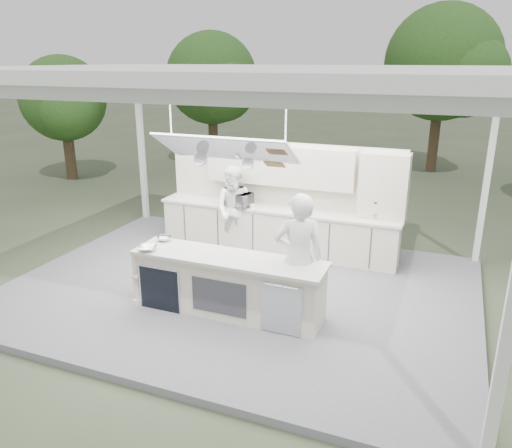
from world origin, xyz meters
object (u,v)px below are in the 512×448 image
at_px(demo_island, 227,284).
at_px(sous_chef, 236,210).
at_px(head_chef, 298,258).
at_px(back_counter, 276,229).

xyz_separation_m(demo_island, sous_chef, (-0.95, 2.46, 0.43)).
xyz_separation_m(demo_island, head_chef, (1.09, 0.21, 0.54)).
height_order(demo_island, sous_chef, sous_chef).
xyz_separation_m(demo_island, back_counter, (-0.18, 2.81, 0.00)).
relative_size(demo_island, sous_chef, 1.71).
relative_size(demo_island, head_chef, 1.53).
xyz_separation_m(back_counter, sous_chef, (-0.77, -0.35, 0.43)).
relative_size(head_chef, sous_chef, 1.11).
bearing_deg(back_counter, head_chef, -63.94).
bearing_deg(demo_island, back_counter, 93.63).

